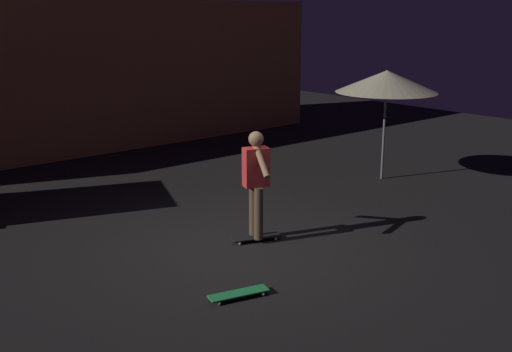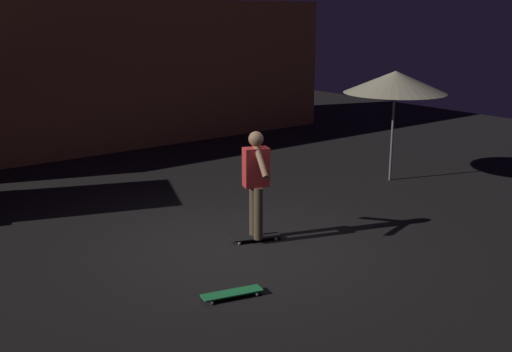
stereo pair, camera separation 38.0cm
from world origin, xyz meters
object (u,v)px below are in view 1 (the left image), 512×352
(skateboard_ridden, at_px, (256,237))
(skateboard_spare, at_px, (239,294))
(patio_umbrella, at_px, (387,81))
(skater, at_px, (256,177))

(skateboard_ridden, xyz_separation_m, skateboard_spare, (-1.45, -1.38, 0.00))
(patio_umbrella, xyz_separation_m, skateboard_spare, (-5.90, -2.48, -2.02))
(patio_umbrella, xyz_separation_m, skater, (-4.45, -1.10, -1.04))
(skater, bearing_deg, skateboard_ridden, 172.87)
(patio_umbrella, distance_m, skateboard_spare, 6.71)
(patio_umbrella, xyz_separation_m, skateboard_ridden, (-4.45, -1.10, -2.02))
(skateboard_ridden, xyz_separation_m, skater, (0.00, -0.00, 0.98))
(skateboard_ridden, height_order, skater, skater)
(skateboard_ridden, height_order, skateboard_spare, same)
(skateboard_spare, relative_size, skater, 0.48)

